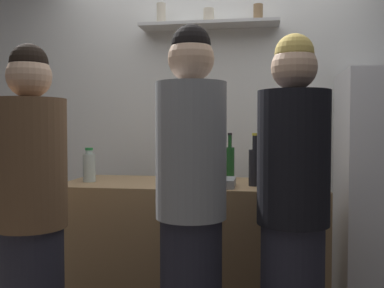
{
  "coord_description": "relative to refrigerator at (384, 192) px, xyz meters",
  "views": [
    {
      "loc": [
        0.35,
        -2.2,
        1.26
      ],
      "look_at": [
        -0.07,
        0.52,
        1.15
      ],
      "focal_mm": 39.88,
      "sensor_mm": 36.0,
      "label": 1
    }
  ],
  "objects": [
    {
      "name": "back_wall_assembly",
      "position": [
        -1.2,
        0.4,
        0.49
      ],
      "size": [
        4.8,
        0.32,
        2.6
      ],
      "color": "white",
      "rests_on": "ground"
    },
    {
      "name": "refrigerator",
      "position": [
        0.0,
        0.0,
        0.0
      ],
      "size": [
        0.58,
        0.61,
        1.64
      ],
      "color": "white",
      "rests_on": "ground"
    },
    {
      "name": "counter",
      "position": [
        -1.27,
        -0.33,
        -0.37
      ],
      "size": [
        1.65,
        0.66,
        0.9
      ],
      "primitive_type": "cube",
      "color": "#9E7A51",
      "rests_on": "ground"
    },
    {
      "name": "baking_pan",
      "position": [
        -1.16,
        -0.49,
        0.11
      ],
      "size": [
        0.34,
        0.24,
        0.05
      ],
      "primitive_type": "cube",
      "color": "gray",
      "rests_on": "counter"
    },
    {
      "name": "utensil_holder",
      "position": [
        -0.54,
        -0.3,
        0.14
      ],
      "size": [
        0.09,
        0.09,
        0.22
      ],
      "color": "#B2B2B7",
      "rests_on": "counter"
    },
    {
      "name": "wine_bottle_dark_glass",
      "position": [
        -0.87,
        -0.43,
        0.2
      ],
      "size": [
        0.07,
        0.07,
        0.32
      ],
      "color": "black",
      "rests_on": "counter"
    },
    {
      "name": "wine_bottle_green_glass",
      "position": [
        -1.05,
        -0.09,
        0.2
      ],
      "size": [
        0.06,
        0.06,
        0.32
      ],
      "color": "#19471E",
      "rests_on": "counter"
    },
    {
      "name": "wine_bottle_amber_glass",
      "position": [
        -0.66,
        -0.37,
        0.19
      ],
      "size": [
        0.08,
        0.08,
        0.31
      ],
      "color": "#472814",
      "rests_on": "counter"
    },
    {
      "name": "water_bottle_plastic",
      "position": [
        -1.95,
        -0.4,
        0.18
      ],
      "size": [
        0.08,
        0.08,
        0.22
      ],
      "color": "silver",
      "rests_on": "counter"
    },
    {
      "name": "person_grey_hoodie",
      "position": [
        -1.17,
        -1.04,
        0.05
      ],
      "size": [
        0.34,
        0.34,
        1.74
      ],
      "rotation": [
        0.0,
        0.0,
        2.94
      ],
      "color": "#262633",
      "rests_on": "ground"
    },
    {
      "name": "person_blonde",
      "position": [
        -0.69,
        -0.99,
        0.02
      ],
      "size": [
        0.34,
        0.34,
        1.69
      ],
      "rotation": [
        0.0,
        0.0,
        5.55
      ],
      "color": "#262633",
      "rests_on": "ground"
    },
    {
      "name": "person_brown_jacket",
      "position": [
        -1.92,
        -1.17,
        -0.0
      ],
      "size": [
        0.34,
        0.34,
        1.65
      ],
      "rotation": [
        0.0,
        0.0,
        5.07
      ],
      "color": "#262633",
      "rests_on": "ground"
    }
  ]
}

